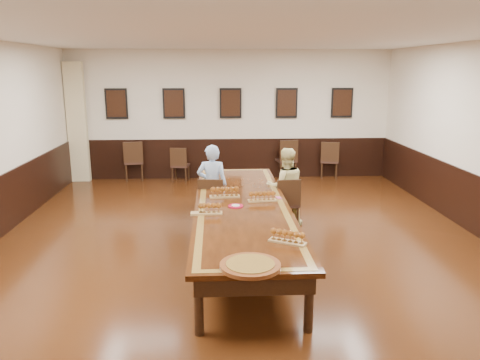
{
  "coord_description": "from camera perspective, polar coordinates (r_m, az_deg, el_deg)",
  "views": [
    {
      "loc": [
        -0.38,
        -6.77,
        2.74
      ],
      "look_at": [
        0.0,
        0.5,
        1.0
      ],
      "focal_mm": 35.0,
      "sensor_mm": 36.0,
      "label": 1
    }
  ],
  "objects": [
    {
      "name": "floor",
      "position": [
        7.31,
        0.21,
        -8.64
      ],
      "size": [
        8.0,
        10.0,
        0.02
      ],
      "primitive_type": "cube",
      "color": "black",
      "rests_on": "ground"
    },
    {
      "name": "flight_c",
      "position": [
        6.56,
        -3.98,
        -3.55
      ],
      "size": [
        0.44,
        0.14,
        0.17
      ],
      "color": "olive",
      "rests_on": "conference_table"
    },
    {
      "name": "person_woman",
      "position": [
        8.31,
        5.53,
        -0.84
      ],
      "size": [
        0.73,
        0.59,
        1.39
      ],
      "primitive_type": "imported",
      "rotation": [
        0.0,
        0.0,
        3.22
      ],
      "color": "beige",
      "rests_on": "floor"
    },
    {
      "name": "red_plate_grp",
      "position": [
        6.9,
        -0.53,
        -3.21
      ],
      "size": [
        0.22,
        0.22,
        0.03
      ],
      "color": "#A90B2D",
      "rests_on": "conference_table"
    },
    {
      "name": "chair_woman",
      "position": [
        8.29,
        5.64,
        -2.69
      ],
      "size": [
        0.45,
        0.49,
        0.89
      ],
      "primitive_type": null,
      "rotation": [
        0.0,
        0.0,
        3.22
      ],
      "color": "#321D16",
      "rests_on": "floor"
    },
    {
      "name": "wainscoting",
      "position": [
        7.14,
        0.21,
        -4.84
      ],
      "size": [
        8.0,
        10.0,
        1.0
      ],
      "color": "black",
      "rests_on": "floor"
    },
    {
      "name": "chair_man",
      "position": [
        8.19,
        -3.45,
        -2.74
      ],
      "size": [
        0.48,
        0.51,
        0.92
      ],
      "primitive_type": null,
      "rotation": [
        0.0,
        0.0,
        3.03
      ],
      "color": "#321D16",
      "rests_on": "floor"
    },
    {
      "name": "ceiling",
      "position": [
        6.79,
        0.23,
        17.42
      ],
      "size": [
        8.0,
        10.0,
        0.02
      ],
      "primitive_type": "cube",
      "color": "white",
      "rests_on": "floor"
    },
    {
      "name": "pink_phone",
      "position": [
        7.39,
        4.74,
        -2.17
      ],
      "size": [
        0.09,
        0.14,
        0.01
      ],
      "primitive_type": "cube",
      "rotation": [
        0.0,
        0.0,
        0.23
      ],
      "color": "#CF458B",
      "rests_on": "conference_table"
    },
    {
      "name": "spare_chair_d",
      "position": [
        12.14,
        10.82,
        2.47
      ],
      "size": [
        0.53,
        0.56,
        0.95
      ],
      "primitive_type": null,
      "rotation": [
        0.0,
        0.0,
        2.95
      ],
      "color": "#321D16",
      "rests_on": "floor"
    },
    {
      "name": "flight_b",
      "position": [
        7.17,
        2.72,
        -2.04
      ],
      "size": [
        0.45,
        0.17,
        0.16
      ],
      "color": "olive",
      "rests_on": "conference_table"
    },
    {
      "name": "wall_front",
      "position": [
        2.13,
        8.3,
        -19.11
      ],
      "size": [
        8.0,
        0.02,
        3.2
      ],
      "primitive_type": "cube",
      "color": "beige",
      "rests_on": "floor"
    },
    {
      "name": "spare_chair_c",
      "position": [
        11.95,
        5.61,
        2.59
      ],
      "size": [
        0.56,
        0.59,
        1.0
      ],
      "primitive_type": null,
      "rotation": [
        0.0,
        0.0,
        3.33
      ],
      "color": "#321D16",
      "rests_on": "floor"
    },
    {
      "name": "conference_table",
      "position": [
        7.1,
        0.21,
        -3.99
      ],
      "size": [
        1.4,
        5.0,
        0.76
      ],
      "color": "black",
      "rests_on": "floor"
    },
    {
      "name": "flight_d",
      "position": [
        5.51,
        5.81,
        -6.95
      ],
      "size": [
        0.45,
        0.33,
        0.17
      ],
      "color": "olive",
      "rests_on": "conference_table"
    },
    {
      "name": "flight_a",
      "position": [
        7.38,
        -1.88,
        -1.53
      ],
      "size": [
        0.48,
        0.17,
        0.18
      ],
      "color": "olive",
      "rests_on": "conference_table"
    },
    {
      "name": "posters",
      "position": [
        11.74,
        -1.16,
        9.35
      ],
      "size": [
        6.14,
        0.04,
        0.74
      ],
      "color": "black",
      "rests_on": "wall_back"
    },
    {
      "name": "wall_back",
      "position": [
        11.84,
        -1.16,
        7.92
      ],
      "size": [
        8.0,
        0.02,
        3.2
      ],
      "primitive_type": "cube",
      "color": "beige",
      "rests_on": "floor"
    },
    {
      "name": "person_man",
      "position": [
        8.21,
        -3.4,
        -0.72
      ],
      "size": [
        0.57,
        0.41,
        1.47
      ],
      "primitive_type": "imported",
      "rotation": [
        0.0,
        0.0,
        3.03
      ],
      "color": "#4E81C4",
      "rests_on": "floor"
    },
    {
      "name": "carved_platter",
      "position": [
        4.87,
        1.26,
        -10.37
      ],
      "size": [
        0.75,
        0.75,
        0.05
      ],
      "color": "#592911",
      "rests_on": "conference_table"
    },
    {
      "name": "curtain",
      "position": [
        12.13,
        -19.24,
        6.6
      ],
      "size": [
        0.45,
        0.18,
        2.9
      ],
      "primitive_type": "cube",
      "color": "beige",
      "rests_on": "floor"
    },
    {
      "name": "spare_chair_a",
      "position": [
        12.0,
        -12.84,
        2.34
      ],
      "size": [
        0.55,
        0.58,
        0.99
      ],
      "primitive_type": null,
      "rotation": [
        0.0,
        0.0,
        3.32
      ],
      "color": "#321D16",
      "rests_on": "floor"
    },
    {
      "name": "spare_chair_b",
      "position": [
        11.66,
        -7.28,
        1.93
      ],
      "size": [
        0.47,
        0.5,
        0.87
      ],
      "primitive_type": null,
      "rotation": [
        0.0,
        0.0,
        2.98
      ],
      "color": "#321D16",
      "rests_on": "floor"
    }
  ]
}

